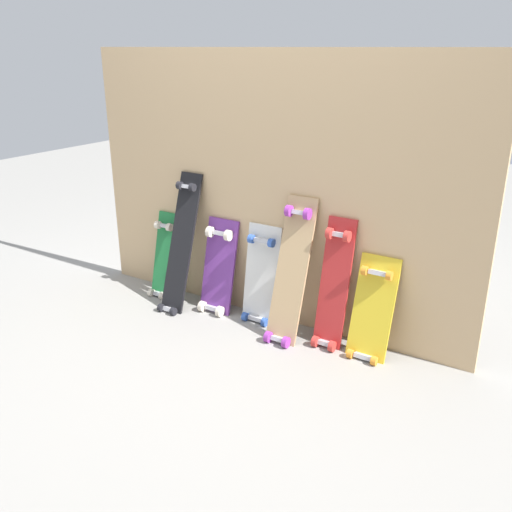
{
  "coord_description": "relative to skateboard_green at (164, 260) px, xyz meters",
  "views": [
    {
      "loc": [
        1.61,
        -2.63,
        1.58
      ],
      "look_at": [
        0.0,
        -0.07,
        0.43
      ],
      "focal_mm": 38.74,
      "sensor_mm": 36.0,
      "label": 1
    }
  ],
  "objects": [
    {
      "name": "skateboard_black",
      "position": [
        0.21,
        -0.07,
        0.14
      ],
      "size": [
        0.16,
        0.34,
        0.92
      ],
      "color": "black",
      "rests_on": "ground"
    },
    {
      "name": "ground_plane",
      "position": [
        0.75,
        0.04,
        -0.24
      ],
      "size": [
        12.0,
        12.0,
        0.0
      ],
      "primitive_type": "plane",
      "color": "gray"
    },
    {
      "name": "skateboard_natural",
      "position": [
        1.0,
        -0.06,
        0.13
      ],
      "size": [
        0.19,
        0.32,
        0.87
      ],
      "color": "tan",
      "rests_on": "ground"
    },
    {
      "name": "plywood_wall_panel",
      "position": [
        0.75,
        0.11,
        0.55
      ],
      "size": [
        2.52,
        0.04,
        1.58
      ],
      "primitive_type": "cube",
      "color": "tan",
      "rests_on": "ground"
    },
    {
      "name": "skateboard_green",
      "position": [
        0.0,
        0.0,
        0.0
      ],
      "size": [
        0.16,
        0.2,
        0.63
      ],
      "color": "#1E7238",
      "rests_on": "ground"
    },
    {
      "name": "skateboard_red",
      "position": [
        1.24,
        -0.0,
        0.08
      ],
      "size": [
        0.17,
        0.22,
        0.79
      ],
      "color": "#B22626",
      "rests_on": "ground"
    },
    {
      "name": "skateboard_purple",
      "position": [
        0.45,
        0.0,
        0.02
      ],
      "size": [
        0.22,
        0.21,
        0.65
      ],
      "color": "#6B338C",
      "rests_on": "ground"
    },
    {
      "name": "skateboard_yellow",
      "position": [
        1.47,
        -0.01,
        -0.01
      ],
      "size": [
        0.22,
        0.22,
        0.62
      ],
      "color": "gold",
      "rests_on": "ground"
    },
    {
      "name": "skateboard_white",
      "position": [
        0.75,
        0.03,
        0.02
      ],
      "size": [
        0.23,
        0.16,
        0.67
      ],
      "color": "silver",
      "rests_on": "ground"
    }
  ]
}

